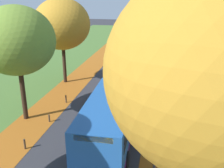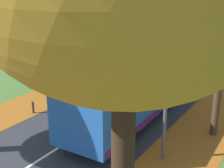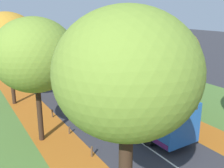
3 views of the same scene
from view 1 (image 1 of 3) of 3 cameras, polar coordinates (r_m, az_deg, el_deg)
The scene contains 17 objects.
grass_verge_left at distance 28.56m, azimuth -16.87°, elevation 0.99°, with size 12.00×90.00×0.01m, color #476B2D.
leaf_litter_left at distance 21.58m, azimuth -13.42°, elevation -4.80°, with size 2.80×60.00×0.00m, color #9E5619.
grass_verge_right at distance 25.75m, azimuth 22.22°, elevation -1.71°, with size 12.00×90.00×0.01m, color #476B2D.
leaf_litter_right at distance 19.74m, azimuth 11.84°, elevation -7.09°, with size 2.80×60.00×0.00m, color #9E5619.
road_centre_line at distance 25.59m, azimuth 1.62°, elevation -0.31°, with size 0.12×80.00×0.01m, color silver.
tree_left_near at distance 18.44m, azimuth -20.04°, elevation 8.82°, with size 5.09×5.09×7.96m.
tree_left_mid at distance 25.69m, azimuth -10.87°, elevation 12.66°, with size 5.36×5.36×8.18m.
tree_right_nearest at distance 6.33m, azimuth 23.17°, elevation 2.25°, with size 5.40×5.40×9.52m.
tree_right_near at distance 15.10m, azimuth 14.93°, elevation 5.01°, with size 4.21×4.21×7.02m.
tree_right_mid at distance 23.59m, azimuth 13.98°, elevation 11.00°, with size 4.46×4.46×7.44m.
bollard_fourth at distance 16.45m, azimuth -18.48°, elevation -12.31°, with size 0.12×0.12×0.66m, color #4C3823.
bollard_fifth at distance 19.10m, azimuth -13.52°, elevation -7.28°, with size 0.12×0.12×0.55m, color #4C3823.
bollard_sixth at distance 21.94m, azimuth -9.99°, elevation -3.23°, with size 0.12×0.12×0.65m, color #4C3823.
streetlamp_right at distance 12.55m, azimuth 8.52°, elevation -4.20°, with size 1.89×0.28×6.00m.
bus at distance 16.40m, azimuth 0.35°, elevation -5.83°, with size 2.86×10.46×2.98m.
car_red_lead at distance 24.30m, azimuth 3.94°, elevation 0.57°, with size 1.79×4.20×1.62m.
car_black_following at distance 30.19m, azimuth 5.41°, elevation 4.37°, with size 1.94×4.28×1.62m.
Camera 1 is at (4.14, -3.67, 8.79)m, focal length 42.00 mm.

